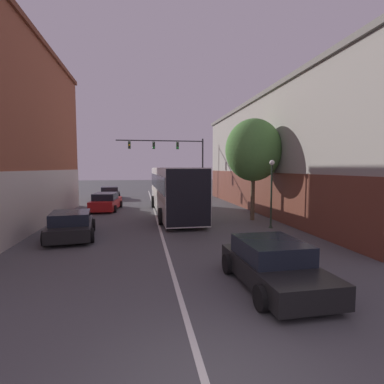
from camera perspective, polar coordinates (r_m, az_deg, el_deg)
The scene contains 10 objects.
lane_center_line at distance 21.15m, azimuth -6.88°, elevation -4.50°, with size 0.14×45.96×0.01m.
building_right_storefront at distance 25.39m, azimuth 20.11°, elevation 6.81°, with size 8.51×26.75×8.64m.
bus at distance 21.58m, azimuth -3.53°, elevation 0.74°, with size 2.96×12.65×3.36m.
hatchback_foreground at distance 8.99m, azimuth 15.21°, elevation -13.23°, with size 2.20×4.13×1.28m.
parked_car_left_near at distance 24.66m, azimuth -16.05°, elevation -1.83°, with size 2.33×4.81×1.38m.
parked_car_left_mid at distance 15.49m, azimuth -22.04°, elevation -5.88°, with size 2.54×4.37×1.27m.
parked_car_left_far at distance 33.87m, azimuth -15.41°, elevation -0.15°, with size 2.44×4.56×1.30m.
traffic_signal_gantry at distance 34.06m, azimuth -3.40°, elevation 7.43°, with size 9.77×0.36×6.67m.
street_lamp at distance 17.09m, azimuth 14.89°, elevation 0.19°, with size 0.29×0.29×3.78m.
street_tree_near at distance 19.50m, azimuth 11.63°, elevation 7.80°, with size 3.58×3.22×6.44m.
Camera 1 is at (-0.93, -3.88, 3.34)m, focal length 28.00 mm.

